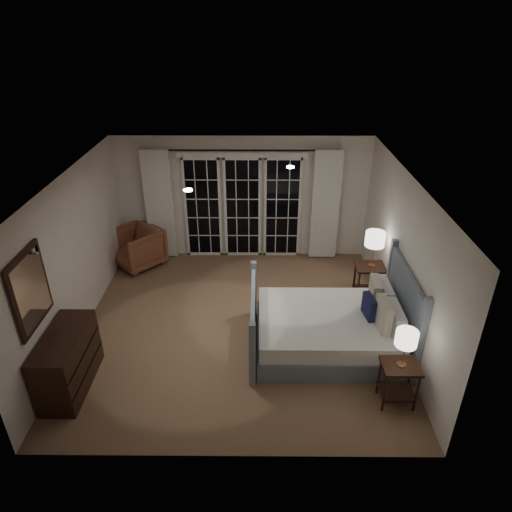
{
  "coord_description": "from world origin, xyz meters",
  "views": [
    {
      "loc": [
        0.33,
        -6.05,
        4.56
      ],
      "look_at": [
        0.28,
        0.45,
        1.05
      ],
      "focal_mm": 32.0,
      "sensor_mm": 36.0,
      "label": 1
    }
  ],
  "objects_px": {
    "nightstand_right": "(370,278)",
    "lamp_right": "(375,239)",
    "nightstand_left": "(399,378)",
    "bed": "(330,328)",
    "lamp_left": "(406,339)",
    "dresser": "(67,361)",
    "armchair": "(137,247)"
  },
  "relations": [
    {
      "from": "bed",
      "to": "dresser",
      "type": "bearing_deg",
      "value": -166.66
    },
    {
      "from": "bed",
      "to": "lamp_right",
      "type": "relative_size",
      "value": 3.54
    },
    {
      "from": "nightstand_left",
      "to": "bed",
      "type": "bearing_deg",
      "value": 122.27
    },
    {
      "from": "lamp_left",
      "to": "bed",
      "type": "bearing_deg",
      "value": 122.27
    },
    {
      "from": "nightstand_right",
      "to": "nightstand_left",
      "type": "bearing_deg",
      "value": -93.2
    },
    {
      "from": "nightstand_right",
      "to": "lamp_right",
      "type": "xyz_separation_m",
      "value": [
        -0.0,
        0.0,
        0.75
      ]
    },
    {
      "from": "bed",
      "to": "lamp_right",
      "type": "xyz_separation_m",
      "value": [
        0.85,
        1.27,
        0.87
      ]
    },
    {
      "from": "armchair",
      "to": "dresser",
      "type": "xyz_separation_m",
      "value": [
        -0.13,
        -3.38,
        0.03
      ]
    },
    {
      "from": "nightstand_right",
      "to": "armchair",
      "type": "bearing_deg",
      "value": 164.13
    },
    {
      "from": "lamp_right",
      "to": "dresser",
      "type": "distance_m",
      "value": 5.04
    },
    {
      "from": "lamp_right",
      "to": "nightstand_right",
      "type": "bearing_deg",
      "value": 0.0
    },
    {
      "from": "nightstand_left",
      "to": "lamp_right",
      "type": "xyz_separation_m",
      "value": [
        0.13,
        2.41,
        0.8
      ]
    },
    {
      "from": "nightstand_right",
      "to": "lamp_left",
      "type": "bearing_deg",
      "value": -93.2
    },
    {
      "from": "nightstand_left",
      "to": "lamp_right",
      "type": "bearing_deg",
      "value": 86.8
    },
    {
      "from": "lamp_right",
      "to": "bed",
      "type": "bearing_deg",
      "value": -123.84
    },
    {
      "from": "nightstand_left",
      "to": "dresser",
      "type": "xyz_separation_m",
      "value": [
        -4.36,
        0.27,
        0.01
      ]
    },
    {
      "from": "nightstand_right",
      "to": "bed",
      "type": "bearing_deg",
      "value": -123.84
    },
    {
      "from": "nightstand_left",
      "to": "dresser",
      "type": "bearing_deg",
      "value": 176.44
    },
    {
      "from": "armchair",
      "to": "lamp_left",
      "type": "bearing_deg",
      "value": 2.86
    },
    {
      "from": "bed",
      "to": "nightstand_right",
      "type": "xyz_separation_m",
      "value": [
        0.85,
        1.27,
        0.13
      ]
    },
    {
      "from": "armchair",
      "to": "dresser",
      "type": "relative_size",
      "value": 0.73
    },
    {
      "from": "nightstand_left",
      "to": "dresser",
      "type": "relative_size",
      "value": 0.52
    },
    {
      "from": "lamp_left",
      "to": "lamp_right",
      "type": "xyz_separation_m",
      "value": [
        0.13,
        2.41,
        0.16
      ]
    },
    {
      "from": "nightstand_right",
      "to": "lamp_left",
      "type": "height_order",
      "value": "lamp_left"
    },
    {
      "from": "bed",
      "to": "nightstand_right",
      "type": "relative_size",
      "value": 3.26
    },
    {
      "from": "nightstand_right",
      "to": "dresser",
      "type": "xyz_separation_m",
      "value": [
        -4.5,
        -2.13,
        -0.04
      ]
    },
    {
      "from": "nightstand_right",
      "to": "lamp_right",
      "type": "bearing_deg",
      "value": 180.0
    },
    {
      "from": "bed",
      "to": "dresser",
      "type": "distance_m",
      "value": 3.75
    },
    {
      "from": "bed",
      "to": "lamp_left",
      "type": "bearing_deg",
      "value": -57.73
    },
    {
      "from": "bed",
      "to": "armchair",
      "type": "bearing_deg",
      "value": 144.44
    },
    {
      "from": "bed",
      "to": "lamp_right",
      "type": "bearing_deg",
      "value": 56.16
    },
    {
      "from": "lamp_right",
      "to": "dresser",
      "type": "relative_size",
      "value": 0.53
    }
  ]
}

